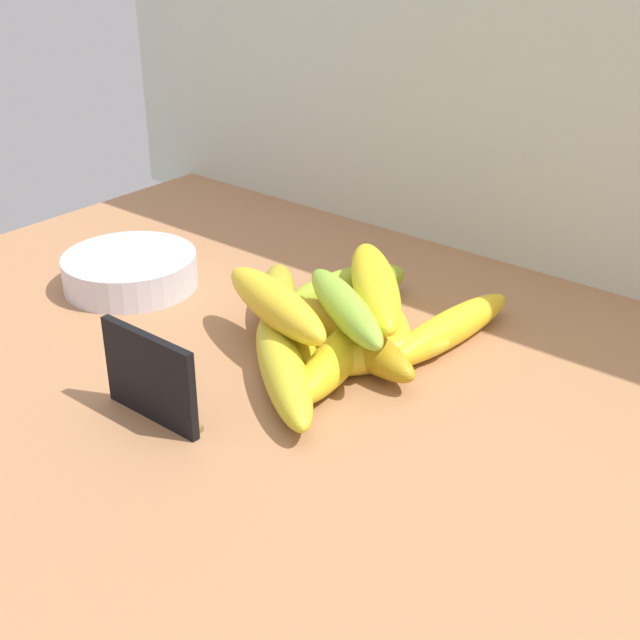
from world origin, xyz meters
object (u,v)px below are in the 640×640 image
banana_7 (351,338)px  banana_8 (290,336)px  banana_4 (349,288)px  banana_5 (386,321)px  chalkboard_sign (151,380)px  banana_1 (379,355)px  fruit_bowl (130,271)px  banana_2 (337,358)px  banana_6 (277,298)px  banana_9 (276,304)px  banana_0 (281,368)px  banana_10 (375,286)px  banana_11 (345,307)px  banana_3 (449,329)px

banana_7 → banana_8: 6.15cm
banana_4 → banana_5: (7.75, -3.70, -0.20)cm
chalkboard_sign → banana_1: size_ratio=0.73×
fruit_bowl → banana_8: (24.64, 0.05, -0.21)cm
chalkboard_sign → banana_2: 17.94cm
banana_6 → banana_9: (5.79, -6.52, 3.48)cm
banana_0 → banana_6: (-10.45, 11.11, -0.05)cm
chalkboard_sign → banana_10: (6.39, 23.99, 2.27)cm
banana_8 → banana_11: banana_11 is taller
banana_6 → banana_10: banana_10 is taller
banana_5 → banana_6: 12.73cm
chalkboard_sign → banana_9: 15.69cm
chalkboard_sign → banana_11: size_ratio=0.64×
fruit_bowl → banana_0: 29.08cm
banana_1 → banana_2: size_ratio=0.89×
fruit_bowl → banana_6: bearing=16.6°
banana_0 → banana_1: bearing=58.2°
chalkboard_sign → banana_7: (6.69, 19.80, -1.75)cm
banana_3 → banana_6: banana_6 is taller
banana_2 → banana_8: banana_2 is taller
chalkboard_sign → banana_1: bearing=61.8°
banana_5 → banana_8: size_ratio=0.92×
banana_0 → banana_7: bearing=80.4°
fruit_bowl → banana_8: 24.64cm
banana_8 → banana_5: bearing=55.1°
banana_1 → banana_5: banana_5 is taller
banana_7 → banana_8: banana_7 is taller
banana_5 → banana_0: bearing=-97.8°
banana_2 → banana_3: (4.88, 12.06, -0.16)cm
banana_0 → banana_6: banana_0 is taller
banana_0 → banana_4: bearing=108.2°
banana_1 → banana_7: (-3.69, 0.44, 0.39)cm
banana_9 → banana_10: bearing=55.1°
chalkboard_sign → banana_0: chalkboard_sign is taller
banana_10 → fruit_bowl: bearing=-166.3°
chalkboard_sign → banana_1: chalkboard_sign is taller
banana_1 → banana_8: size_ratio=0.89×
banana_4 → banana_11: (7.39, -10.16, 3.80)cm
fruit_bowl → banana_4: (22.67, 12.05, 0.24)cm
banana_3 → banana_7: bearing=-126.7°
banana_6 → banana_11: banana_11 is taller
banana_8 → banana_0: bearing=-56.2°
banana_2 → banana_11: (-1.18, 2.66, 3.99)cm
fruit_bowl → banana_7: bearing=5.8°
banana_0 → banana_11: 8.70cm
banana_9 → banana_6: bearing=131.6°
banana_7 → banana_8: (-5.36, -3.00, -0.39)cm
banana_4 → banana_5: size_ratio=0.98×
chalkboard_sign → banana_9: (0.54, 15.60, 1.63)cm
banana_2 → banana_9: bearing=-177.1°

